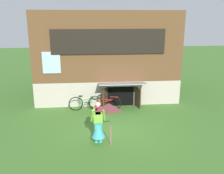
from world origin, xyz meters
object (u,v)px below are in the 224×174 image
(person, at_px, (98,126))
(kite, at_px, (109,115))
(bicycle_green, at_px, (86,103))
(bicycle_red, at_px, (105,103))

(person, xyz_separation_m, kite, (0.37, -0.53, 0.66))
(kite, bearing_deg, person, 124.68)
(person, xyz_separation_m, bicycle_green, (-0.52, 3.51, -0.31))
(kite, xyz_separation_m, bicycle_green, (-0.89, 4.04, -0.97))
(person, height_order, bicycle_red, person)
(kite, bearing_deg, bicycle_green, 102.37)
(person, height_order, kite, kite)
(kite, bearing_deg, bicycle_red, 88.57)
(kite, relative_size, bicycle_red, 1.01)
(bicycle_red, bearing_deg, bicycle_green, -165.70)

